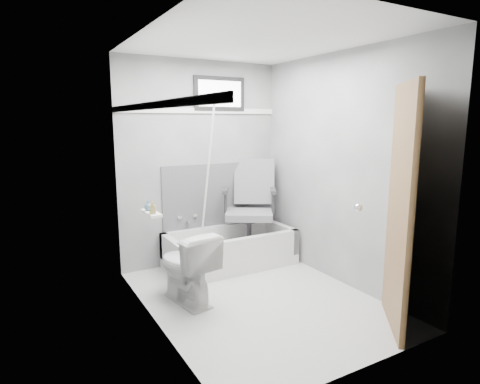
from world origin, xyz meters
TOP-DOWN VIEW (x-y plane):
  - floor at (0.00, 0.00)m, footprint 2.60×2.60m
  - ceiling at (0.00, 0.00)m, footprint 2.60×2.60m
  - wall_back at (0.00, 1.30)m, footprint 2.00×0.02m
  - wall_front at (0.00, -1.30)m, footprint 2.00×0.02m
  - wall_left at (-1.00, 0.00)m, footprint 0.02×2.60m
  - wall_right at (1.00, 0.00)m, footprint 0.02×2.60m
  - bathtub at (0.20, 0.93)m, footprint 1.50×0.70m
  - office_chair at (0.47, 0.96)m, footprint 0.89×0.89m
  - toilet at (-0.62, 0.29)m, footprint 0.50×0.76m
  - door at (0.98, -1.28)m, footprint 0.78×0.78m
  - window at (0.25, 1.29)m, footprint 0.66×0.04m
  - backerboard at (0.25, 1.29)m, footprint 1.50×0.02m
  - trim_back at (0.00, 1.29)m, footprint 2.00×0.02m
  - trim_left at (-0.99, 0.00)m, footprint 0.02×2.60m
  - pole at (-0.03, 1.06)m, footprint 0.02×0.49m
  - shelf at (-0.93, 0.30)m, footprint 0.10×0.32m
  - soap_bottle_a at (-0.94, 0.22)m, footprint 0.07×0.07m
  - soap_bottle_b at (-0.94, 0.36)m, footprint 0.09×0.09m
  - faucet at (-0.20, 1.27)m, footprint 0.26×0.10m

SIDE VIEW (x-z plane):
  - floor at x=0.00m, z-range 0.00..0.00m
  - bathtub at x=0.20m, z-range 0.00..0.42m
  - toilet at x=-0.62m, z-range 0.00..0.69m
  - faucet at x=-0.20m, z-range 0.47..0.63m
  - office_chair at x=0.47m, z-range 0.12..1.24m
  - backerboard at x=0.25m, z-range 0.41..1.19m
  - shelf at x=-0.93m, z-range 0.89..0.91m
  - soap_bottle_b at x=-0.94m, z-range 0.92..1.00m
  - soap_bottle_a at x=-0.94m, z-range 0.91..1.02m
  - door at x=0.98m, z-range 0.00..2.00m
  - pole at x=-0.03m, z-range 0.10..2.00m
  - wall_back at x=0.00m, z-range 0.00..2.40m
  - wall_front at x=0.00m, z-range 0.00..2.40m
  - wall_left at x=-1.00m, z-range 0.00..2.40m
  - wall_right at x=1.00m, z-range 0.00..2.40m
  - trim_back at x=0.00m, z-range 1.79..1.85m
  - trim_left at x=-0.99m, z-range 1.79..1.85m
  - window at x=0.25m, z-range 1.82..2.22m
  - ceiling at x=0.00m, z-range 2.40..2.40m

